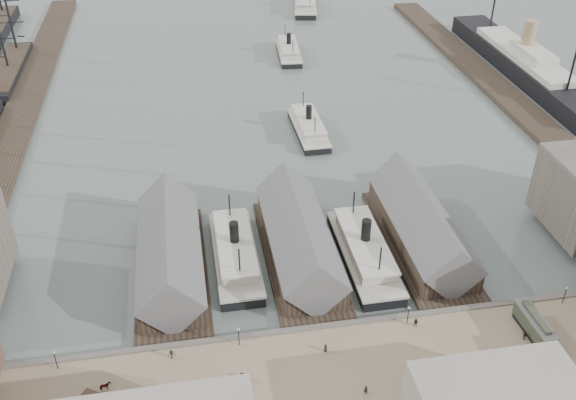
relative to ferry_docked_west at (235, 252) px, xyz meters
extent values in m
plane|color=#525F5C|center=(13.00, -18.11, -2.43)|extent=(900.00, 900.00, 0.00)
cube|color=#87745B|center=(13.00, -38.11, -1.43)|extent=(180.00, 30.00, 2.00)
cube|color=#59544C|center=(13.00, -23.31, -1.28)|extent=(180.00, 1.20, 2.30)
cube|color=#2D231C|center=(-55.00, 81.89, -1.63)|extent=(10.00, 220.00, 1.60)
cube|color=#2D231C|center=(91.00, 71.89, -1.63)|extent=(10.00, 180.00, 1.60)
cube|color=#2D231C|center=(-13.00, -2.11, -1.83)|extent=(14.00, 42.00, 1.20)
cube|color=#2D231C|center=(-13.00, -1.11, 1.27)|extent=(12.00, 36.00, 5.00)
cube|color=#59595B|center=(-13.00, -1.11, 3.87)|extent=(12.60, 37.00, 12.60)
cube|color=#2D231C|center=(13.00, -2.11, -1.83)|extent=(14.00, 42.00, 1.20)
cube|color=#2D231C|center=(13.00, -1.11, 1.27)|extent=(12.00, 36.00, 5.00)
cube|color=#59595B|center=(13.00, -1.11, 3.87)|extent=(12.60, 37.00, 12.60)
cube|color=#2D231C|center=(39.00, -2.11, -1.83)|extent=(14.00, 42.00, 1.20)
cube|color=#2D231C|center=(39.00, -1.11, 1.27)|extent=(12.00, 36.00, 5.00)
cube|color=#59595B|center=(39.00, -1.11, 3.87)|extent=(12.60, 37.00, 12.60)
cylinder|color=black|center=(-32.00, -25.11, 1.37)|extent=(0.16, 0.16, 3.60)
sphere|color=beige|center=(-32.00, -25.11, 3.27)|extent=(0.44, 0.44, 0.44)
cylinder|color=black|center=(-2.00, -25.11, 1.37)|extent=(0.16, 0.16, 3.60)
sphere|color=beige|center=(-2.00, -25.11, 3.27)|extent=(0.44, 0.44, 0.44)
cylinder|color=black|center=(28.00, -25.11, 1.37)|extent=(0.16, 0.16, 3.60)
sphere|color=beige|center=(28.00, -25.11, 3.27)|extent=(0.44, 0.44, 0.44)
cylinder|color=black|center=(58.00, -25.11, 1.37)|extent=(0.16, 0.16, 3.60)
sphere|color=beige|center=(58.00, -25.11, 3.27)|extent=(0.44, 0.44, 0.44)
cube|color=black|center=(0.00, 0.00, -1.50)|extent=(8.30, 29.05, 1.87)
cube|color=beige|center=(0.00, 0.00, -0.15)|extent=(8.71, 29.05, 0.52)
cube|color=beige|center=(0.00, 0.00, 1.30)|extent=(6.74, 20.75, 2.28)
cube|color=beige|center=(0.00, 0.00, 2.76)|extent=(7.26, 22.82, 0.41)
cylinder|color=black|center=(0.00, 0.00, 5.04)|extent=(1.87, 1.87, 4.67)
cylinder|color=black|center=(0.00, 9.34, 4.83)|extent=(0.31, 0.31, 6.22)
cylinder|color=black|center=(0.00, -9.34, 4.83)|extent=(0.31, 0.31, 6.22)
cube|color=black|center=(26.00, -4.19, -1.47)|extent=(8.56, 29.95, 1.93)
cube|color=beige|center=(26.00, -4.19, -0.08)|extent=(8.98, 29.95, 0.53)
cube|color=beige|center=(26.00, -4.19, 1.42)|extent=(6.95, 21.39, 2.35)
cube|color=beige|center=(26.00, -4.19, 2.92)|extent=(7.49, 23.53, 0.43)
cylinder|color=black|center=(26.00, -4.19, 5.27)|extent=(1.93, 1.93, 4.81)
cylinder|color=black|center=(26.00, 5.44, 5.06)|extent=(0.32, 0.32, 6.42)
cylinder|color=black|center=(26.00, -13.81, 5.06)|extent=(0.32, 0.32, 6.42)
cube|color=black|center=(26.07, 53.11, -1.62)|extent=(7.48, 25.18, 1.61)
cube|color=beige|center=(26.07, 53.11, -0.46)|extent=(7.84, 25.19, 0.45)
cube|color=beige|center=(26.07, 53.11, 0.80)|extent=(6.05, 18.00, 1.97)
cube|color=beige|center=(26.07, 53.11, 2.05)|extent=(6.52, 19.79, 0.36)
cylinder|color=black|center=(26.07, 53.11, 4.02)|extent=(1.61, 1.61, 4.03)
cylinder|color=black|center=(26.07, 61.18, 3.84)|extent=(0.27, 0.27, 5.38)
cylinder|color=black|center=(26.07, 45.04, 3.84)|extent=(0.27, 0.27, 5.38)
cube|color=black|center=(31.04, 112.68, -1.64)|extent=(8.87, 25.06, 1.58)
cube|color=beige|center=(31.04, 112.68, -0.50)|extent=(9.22, 25.08, 0.44)
cube|color=beige|center=(31.04, 112.68, 0.73)|extent=(7.02, 17.95, 1.93)
cube|color=beige|center=(31.04, 112.68, 1.96)|extent=(7.60, 19.73, 0.35)
cylinder|color=black|center=(31.04, 112.68, 3.89)|extent=(1.58, 1.58, 3.95)
cylinder|color=black|center=(31.04, 120.58, 3.72)|extent=(0.26, 0.26, 5.27)
cylinder|color=black|center=(31.04, 104.77, 3.72)|extent=(0.26, 0.26, 5.27)
cube|color=black|center=(47.57, 165.44, -1.47)|extent=(13.79, 30.82, 1.91)
cube|color=beige|center=(47.57, 165.44, -0.09)|extent=(14.21, 30.89, 0.53)
cube|color=beige|center=(47.57, 165.44, 1.40)|extent=(10.67, 22.16, 2.34)
cube|color=black|center=(-63.54, 110.38, -0.77)|extent=(8.28, 47.87, 3.31)
cube|color=#2D231C|center=(-63.54, 110.38, 1.16)|extent=(7.82, 43.08, 0.55)
cylinder|color=black|center=(-63.54, 127.13, 15.98)|extent=(0.74, 0.74, 31.30)
cube|color=black|center=(105.00, 83.10, 0.42)|extent=(12.37, 90.42, 5.71)
cube|color=beige|center=(105.00, 83.10, 4.23)|extent=(10.47, 52.35, 1.90)
cube|color=beige|center=(105.00, 78.34, 6.61)|extent=(7.61, 19.03, 2.86)
cylinder|color=tan|center=(105.00, 83.10, 10.89)|extent=(4.19, 4.19, 9.52)
cube|color=black|center=(48.67, -31.34, -0.03)|extent=(2.72, 9.62, 0.80)
cube|color=#363E2D|center=(48.67, -31.34, 1.68)|extent=(2.84, 10.12, 2.61)
cube|color=#59595B|center=(48.67, -31.34, 3.14)|extent=(3.06, 10.53, 0.30)
imported|color=black|center=(-23.86, -30.97, 0.39)|extent=(1.97, 1.92, 1.64)
cube|color=#3F2D21|center=(-26.03, -32.40, 0.47)|extent=(3.00, 2.68, 0.25)
cylinder|color=black|center=(-25.65, -32.99, 0.12)|extent=(0.96, 0.67, 1.10)
cylinder|color=black|center=(-26.41, -31.82, 0.12)|extent=(0.96, 0.67, 1.10)
imported|color=black|center=(-2.08, -32.83, 0.37)|extent=(2.05, 1.73, 1.59)
cube|color=#3F2D21|center=(-4.29, -34.21, 0.47)|extent=(3.00, 2.65, 0.25)
cylinder|color=black|center=(-3.92, -34.80, 0.12)|extent=(0.98, 0.65, 1.10)
cylinder|color=black|center=(-4.66, -33.61, 0.12)|extent=(0.98, 0.65, 1.10)
imported|color=black|center=(35.55, -40.07, 0.35)|extent=(1.76, 1.90, 1.57)
cube|color=#3F2D21|center=(33.09, -40.91, 0.47)|extent=(2.94, 2.26, 0.25)
cylinder|color=black|center=(33.32, -41.57, 0.12)|extent=(1.07, 0.43, 1.10)
cylinder|color=black|center=(32.87, -40.25, 0.12)|extent=(1.07, 0.43, 1.10)
imported|color=black|center=(-13.44, -26.11, 0.44)|extent=(1.15, 0.69, 1.74)
imported|color=black|center=(12.24, -29.07, 0.35)|extent=(0.77, 0.90, 1.57)
imported|color=black|center=(16.48, -38.98, 0.44)|extent=(0.76, 0.65, 1.75)
imported|color=black|center=(29.21, -26.11, 0.46)|extent=(1.09, 1.09, 1.78)
imported|color=black|center=(48.67, -40.25, 0.43)|extent=(1.18, 1.26, 1.71)
imported|color=black|center=(46.69, -32.34, 0.48)|extent=(1.00, 1.12, 1.83)
imported|color=black|center=(-2.64, -34.82, 0.35)|extent=(0.91, 0.84, 1.57)
camera|label=1|loc=(-7.29, -103.25, 80.87)|focal=40.00mm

